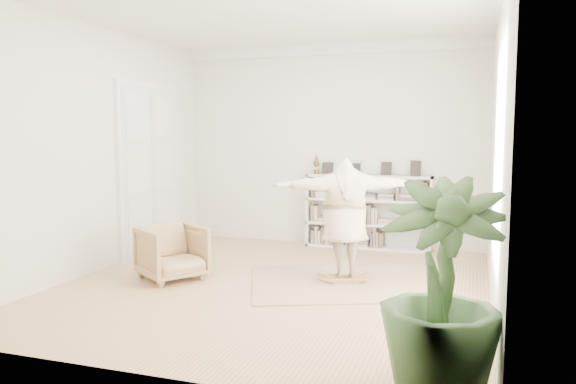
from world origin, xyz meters
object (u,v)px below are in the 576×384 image
Objects in this scene: bookshelf at (368,213)px; houseplant at (441,288)px; armchair at (172,253)px; person at (345,215)px; rocker_board at (344,278)px.

bookshelf is 1.30× the size of houseplant.
person is (2.32, 0.57, 0.56)m from armchair.
bookshelf is at bearing 70.88° from rocker_board.
bookshelf reaches higher than rocker_board.
houseplant is at bearing -88.56° from armchair.
armchair is (-2.19, -2.98, -0.26)m from bookshelf.
armchair is at bearing 171.59° from rocker_board.
rocker_board is (0.13, -2.41, -0.57)m from bookshelf.
person reaches higher than houseplant.
armchair is 2.41m from rocker_board.
armchair is 0.41× the size of person.
bookshelf is 3.71m from armchair.
houseplant is (1.43, -2.95, 0.78)m from rocker_board.
person is at bearing 115.76° from houseplant.
houseplant is (3.75, -2.38, 0.47)m from armchair.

